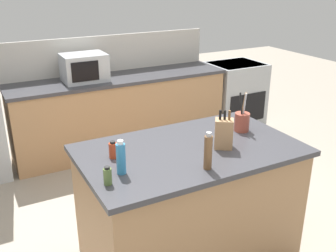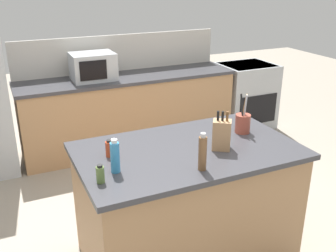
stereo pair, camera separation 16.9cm
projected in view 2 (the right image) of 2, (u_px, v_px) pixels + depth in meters
The scene contains 12 objects.
ground_plane at pixel (186, 252), 3.22m from camera, with size 14.00×14.00×0.00m, color gray.
back_counter_run at pixel (129, 112), 5.02m from camera, with size 2.72×0.66×0.94m.
wall_backsplash at pixel (119, 53), 5.03m from camera, with size 2.68×0.03×0.46m, color beige.
kitchen_island at pixel (187, 203), 3.04m from camera, with size 1.62×0.97×0.94m.
range_oven at pixel (245, 95), 5.71m from camera, with size 0.76×0.65×0.92m.
microwave at pixel (93, 67), 4.62m from camera, with size 0.50×0.39×0.32m.
knife_block at pixel (222, 135), 2.82m from camera, with size 0.16×0.16×0.29m.
utensil_crock at pixel (243, 123), 3.13m from camera, with size 0.12×0.12×0.32m.
pepper_grinder at pixel (203, 153), 2.52m from camera, with size 0.05×0.05×0.26m.
spice_jar_paprika at pixel (110, 149), 2.73m from camera, with size 0.06×0.06×0.12m.
spice_jar_oregano at pixel (100, 174), 2.39m from camera, with size 0.05×0.05×0.12m.
dish_soap_bottle at pixel (115, 157), 2.50m from camera, with size 0.06×0.06×0.23m.
Camera 2 is at (-1.21, -2.31, 2.15)m, focal length 42.00 mm.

